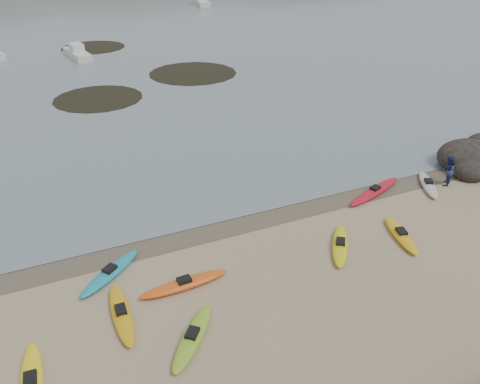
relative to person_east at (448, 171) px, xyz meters
name	(u,v)px	position (x,y,z in m)	size (l,w,h in m)	color
ground	(240,218)	(-12.14, 1.57, -0.90)	(600.00, 600.00, 0.00)	tan
wet_sand	(242,220)	(-12.14, 1.27, -0.89)	(60.00, 60.00, 0.00)	brown
kayaks	(264,259)	(-12.65, -2.20, -0.73)	(22.79, 8.59, 0.34)	gold
person_east	(448,171)	(0.00, 0.00, 0.00)	(0.87, 0.68, 1.79)	navy
rock_cluster	(475,161)	(3.70, 1.22, -0.64)	(5.45, 4.03, 1.93)	black
kelp_mats	(134,70)	(-10.75, 31.72, -0.87)	(18.26, 27.97, 0.04)	black
moored_boats	(42,0)	(-15.88, 88.43, -0.33)	(90.13, 90.25, 1.34)	silver
far_hills	(140,5)	(27.24, 195.54, -16.82)	(550.00, 135.00, 80.00)	#384235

